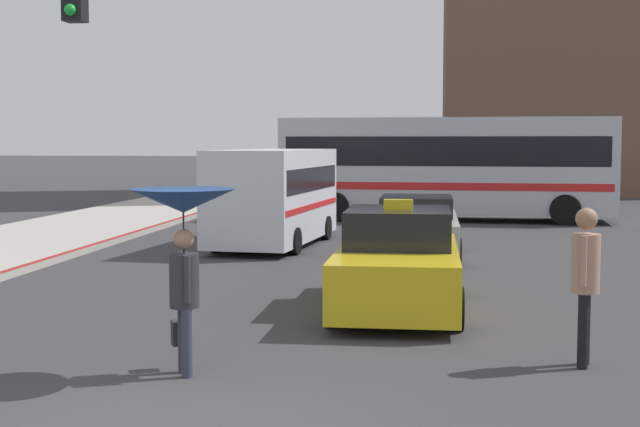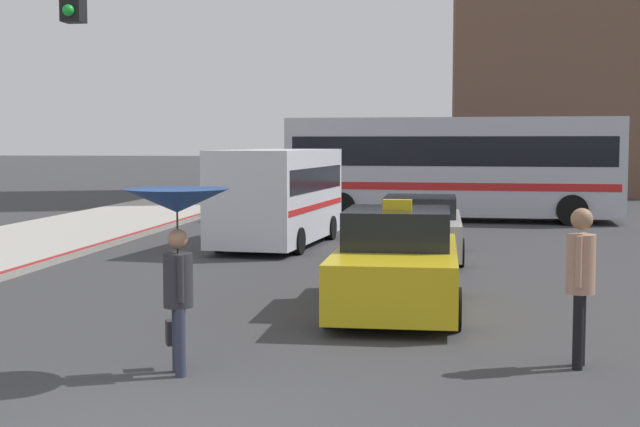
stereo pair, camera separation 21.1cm
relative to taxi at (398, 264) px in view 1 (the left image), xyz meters
The scene contains 7 objects.
ground_plane 6.22m from the taxi, 107.84° to the right, with size 300.00×300.00×0.00m, color #38383A.
taxi is the anchor object (origin of this frame).
sedan_red 6.41m from the taxi, 88.41° to the left, with size 1.91×4.61×1.36m.
ambulance_van 8.83m from the taxi, 112.47° to the left, with size 2.56×5.59×2.39m.
city_bus 16.06m from the taxi, 86.56° to the left, with size 10.85×3.19×3.36m.
pedestrian_with_umbrella 4.80m from the taxi, 118.02° to the right, with size 1.16×1.16×2.07m.
pedestrian_man 3.95m from the taxi, 55.06° to the right, with size 0.40×0.48×1.84m.
Camera 1 is at (2.38, -7.71, 2.58)m, focal length 50.00 mm.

